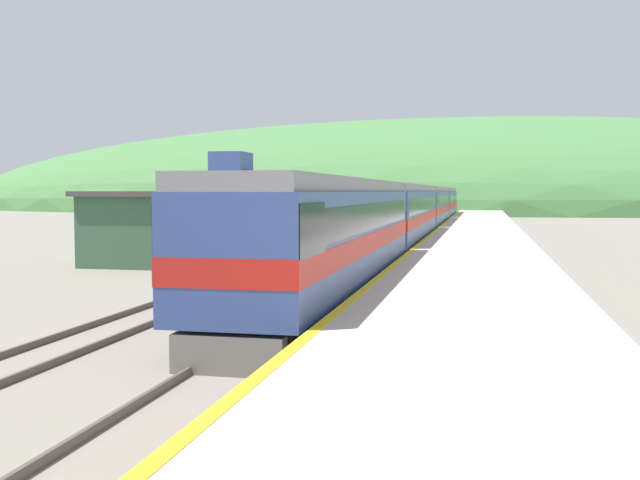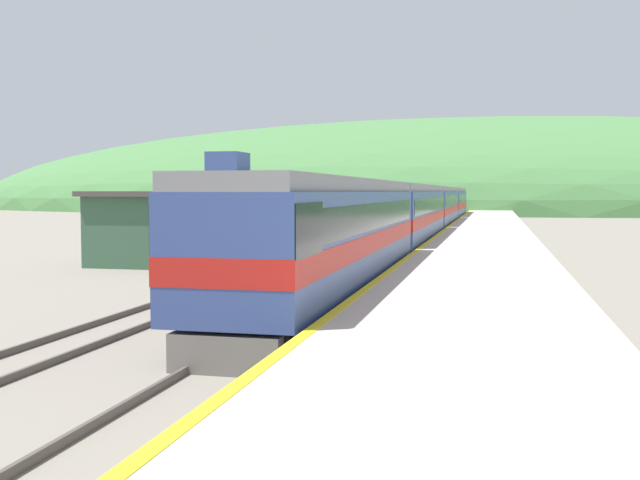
# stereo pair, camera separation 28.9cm
# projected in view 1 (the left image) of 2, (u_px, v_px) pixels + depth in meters

# --- Properties ---
(track_main) EXTENTS (1.52, 180.00, 0.16)m
(track_main) POSITION_uv_depth(u_px,v_px,m) (425.00, 232.00, 63.23)
(track_main) COLOR #4C443D
(track_main) RESTS_ON ground
(track_siding) EXTENTS (1.52, 180.00, 0.16)m
(track_siding) POSITION_uv_depth(u_px,v_px,m) (374.00, 232.00, 64.16)
(track_siding) COLOR #4C443D
(track_siding) RESTS_ON ground
(platform) EXTENTS (5.75, 140.00, 0.94)m
(platform) POSITION_uv_depth(u_px,v_px,m) (477.00, 245.00, 42.75)
(platform) COLOR #BCB5A5
(platform) RESTS_ON ground
(distant_hills) EXTENTS (216.95, 97.63, 35.67)m
(distant_hills) POSITION_uv_depth(u_px,v_px,m) (459.00, 209.00, 150.87)
(distant_hills) COLOR #477A42
(distant_hills) RESTS_ON ground
(station_shed) EXTENTS (6.46, 5.04, 3.53)m
(station_shed) POSITION_uv_depth(u_px,v_px,m) (156.00, 228.00, 35.56)
(station_shed) COLOR #385B42
(station_shed) RESTS_ON ground
(express_train_lead_car) EXTENTS (2.93, 19.39, 4.27)m
(express_train_lead_car) POSITION_uv_depth(u_px,v_px,m) (327.00, 236.00, 23.26)
(express_train_lead_car) COLOR black
(express_train_lead_car) RESTS_ON ground
(carriage_second) EXTENTS (2.92, 20.50, 3.91)m
(carriage_second) POSITION_uv_depth(u_px,v_px,m) (400.00, 215.00, 43.79)
(carriage_second) COLOR black
(carriage_second) RESTS_ON ground
(carriage_third) EXTENTS (2.92, 20.50, 3.91)m
(carriage_third) POSITION_uv_depth(u_px,v_px,m) (427.00, 208.00, 64.63)
(carriage_third) COLOR black
(carriage_third) RESTS_ON ground
(carriage_fourth) EXTENTS (2.92, 20.50, 3.91)m
(carriage_fourth) POSITION_uv_depth(u_px,v_px,m) (441.00, 204.00, 85.48)
(carriage_fourth) COLOR black
(carriage_fourth) RESTS_ON ground
(siding_train) EXTENTS (2.90, 46.29, 3.84)m
(siding_train) POSITION_uv_depth(u_px,v_px,m) (369.00, 210.00, 61.19)
(siding_train) COLOR black
(siding_train) RESTS_ON ground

